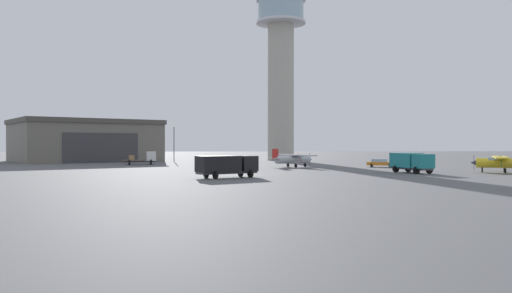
{
  "coord_description": "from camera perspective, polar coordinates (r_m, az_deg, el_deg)",
  "views": [
    {
      "loc": [
        -2.97,
        -63.73,
        3.94
      ],
      "look_at": [
        4.27,
        33.65,
        3.44
      ],
      "focal_mm": 35.57,
      "sensor_mm": 36.0,
      "label": 1
    }
  ],
  "objects": [
    {
      "name": "airplane_yellow",
      "position": [
        76.93,
        26.1,
        -1.55
      ],
      "size": [
        8.33,
        10.42,
        3.22
      ],
      "rotation": [
        0.0,
        0.0,
        2.67
      ],
      "color": "gold",
      "rests_on": "ground_plane"
    },
    {
      "name": "airplane_silver",
      "position": [
        85.99,
        4.12,
        -1.36
      ],
      "size": [
        8.11,
        10.15,
        3.13
      ],
      "rotation": [
        0.0,
        0.0,
        0.46
      ],
      "color": "#B7BABF",
      "rests_on": "ground_plane"
    },
    {
      "name": "ground_plane",
      "position": [
        63.92,
        -1.58,
        -3.24
      ],
      "size": [
        400.0,
        400.0,
        0.0
      ],
      "primitive_type": "plane",
      "color": "#545456"
    },
    {
      "name": "truck_flatbed_white",
      "position": [
        98.46,
        -12.41,
        -1.3
      ],
      "size": [
        6.42,
        3.69,
        2.5
      ],
      "rotation": [
        0.0,
        0.0,
        0.16
      ],
      "color": "#38383D",
      "rests_on": "ground_plane"
    },
    {
      "name": "light_post_west",
      "position": [
        114.21,
        -9.21,
        0.67
      ],
      "size": [
        0.44,
        0.44,
        7.81
      ],
      "color": "#38383D",
      "rests_on": "ground_plane"
    },
    {
      "name": "control_tower",
      "position": [
        123.08,
        2.8,
        9.35
      ],
      "size": [
        11.84,
        11.84,
        42.63
      ],
      "color": "#B2AD9E",
      "rests_on": "ground_plane"
    },
    {
      "name": "truck_box_black",
      "position": [
        58.92,
        -3.32,
        -2.07
      ],
      "size": [
        7.46,
        5.61,
        2.57
      ],
      "rotation": [
        0.0,
        0.0,
        0.5
      ],
      "color": "#38383D",
      "rests_on": "ground_plane"
    },
    {
      "name": "car_orange",
      "position": [
        88.76,
        13.81,
        -1.78
      ],
      "size": [
        4.85,
        3.47,
        1.37
      ],
      "rotation": [
        0.0,
        0.0,
        5.86
      ],
      "color": "orange",
      "rests_on": "ground_plane"
    },
    {
      "name": "hangar",
      "position": [
        122.18,
        -18.67,
        0.63
      ],
      "size": [
        37.43,
        35.22,
        9.35
      ],
      "rotation": [
        0.0,
        0.0,
        -1.02
      ],
      "color": "#6B665B",
      "rests_on": "ground_plane"
    },
    {
      "name": "truck_box_teal",
      "position": [
        71.84,
        17.04,
        -1.62
      ],
      "size": [
        4.38,
        6.92,
        2.69
      ],
      "rotation": [
        0.0,
        0.0,
        5.03
      ],
      "color": "#38383D",
      "rests_on": "ground_plane"
    }
  ]
}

